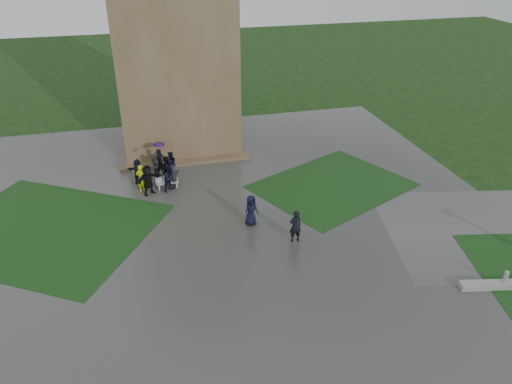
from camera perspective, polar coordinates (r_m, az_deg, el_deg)
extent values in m
plane|color=black|center=(25.72, -4.85, -6.49)|extent=(120.00, 120.00, 0.00)
cube|color=#393A37|center=(27.37, -5.58, -4.15)|extent=(34.00, 34.00, 0.02)
cube|color=#133613|center=(29.39, -22.85, -3.99)|extent=(14.10, 13.46, 0.01)
cube|color=#133613|center=(31.94, 8.71, 0.73)|extent=(11.12, 10.15, 0.01)
cube|color=brown|center=(36.50, -9.80, 19.03)|extent=(8.00, 8.00, 18.00)
cube|color=brown|center=(34.84, -7.90, 3.41)|extent=(9.00, 0.80, 0.22)
cylinder|color=gray|center=(25.52, 26.58, -8.95)|extent=(0.20, 0.20, 0.90)
cube|color=silver|center=(31.58, -10.10, 1.08)|extent=(1.40, 0.51, 0.05)
cube|color=silver|center=(31.62, -11.04, 0.59)|extent=(0.10, 0.37, 0.38)
cube|color=silver|center=(31.74, -9.09, 0.89)|extent=(0.10, 0.37, 0.38)
cube|color=silver|center=(31.67, -10.19, 1.57)|extent=(1.37, 0.14, 0.37)
imported|color=black|center=(32.02, -10.18, 2.51)|extent=(1.03, 0.81, 1.85)
imported|color=black|center=(32.85, -9.73, 3.13)|extent=(0.97, 0.79, 1.74)
imported|color=black|center=(33.24, -10.88, 3.38)|extent=(0.78, 0.73, 1.79)
imported|color=#47474C|center=(33.01, -11.55, 2.92)|extent=(0.69, 0.87, 1.57)
imported|color=black|center=(32.46, -13.32, 2.31)|extent=(1.60, 1.07, 1.62)
imported|color=black|center=(31.82, -13.24, 1.73)|extent=(0.91, 1.14, 1.57)
imported|color=#D1E20D|center=(31.18, -12.94, 1.48)|extent=(0.80, 0.70, 1.85)
imported|color=black|center=(30.87, -12.22, 1.36)|extent=(1.88, 1.32, 1.92)
imported|color=black|center=(31.09, -9.86, 1.63)|extent=(0.98, 0.92, 1.76)
imported|color=#47474C|center=(31.53, -9.33, 1.83)|extent=(0.84, 1.49, 1.52)
imported|color=#CC546D|center=(31.54, -10.36, 4.42)|extent=(0.88, 0.88, 0.80)
imported|color=#5E3592|center=(32.81, -11.05, 5.09)|extent=(0.77, 0.77, 0.68)
imported|color=black|center=(31.98, -13.55, 4.20)|extent=(0.91, 0.91, 0.83)
imported|color=#CC546D|center=(32.36, -9.90, 5.09)|extent=(1.01, 1.01, 0.93)
imported|color=black|center=(27.14, -0.57, -2.10)|extent=(1.04, 0.92, 1.77)
imported|color=black|center=(25.81, 4.51, -3.90)|extent=(0.68, 0.47, 1.80)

